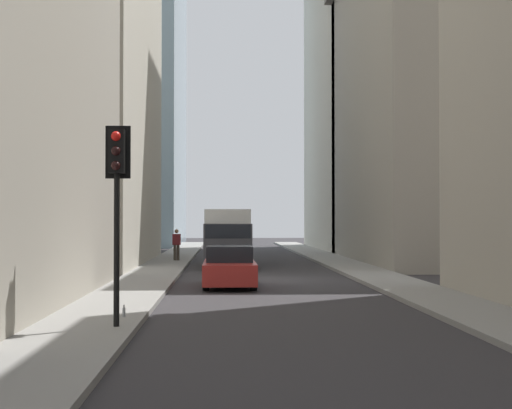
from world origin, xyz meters
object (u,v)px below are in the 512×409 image
Objects in this scene: traffic_light_foreground at (117,178)px; discarded_bottle at (124,312)px; sedan_red at (229,268)px; pedestrian at (177,243)px; delivery_truck at (227,237)px.

discarded_bottle is at bearing 1.79° from traffic_light_foreground.
pedestrian is (14.73, 2.74, 0.39)m from sedan_red.
delivery_truck is at bearing -139.76° from pedestrian.
discarded_bottle is (-20.47, 2.46, -1.21)m from delivery_truck.
pedestrian reaches higher than discarded_bottle.
discarded_bottle is at bearing 173.15° from delivery_truck.
sedan_red is at bearing -180.00° from delivery_truck.
traffic_light_foreground reaches higher than pedestrian.
traffic_light_foreground is at bearing 167.11° from sedan_red.
traffic_light_foreground is (-22.02, 2.41, 1.73)m from delivery_truck.
sedan_red is 15.93× the size of discarded_bottle.
pedestrian is at bearing 40.24° from delivery_truck.
discarded_bottle is at bearing -179.32° from pedestrian.
delivery_truck is 11.52m from sedan_red.
sedan_red is 9.32m from discarded_bottle.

